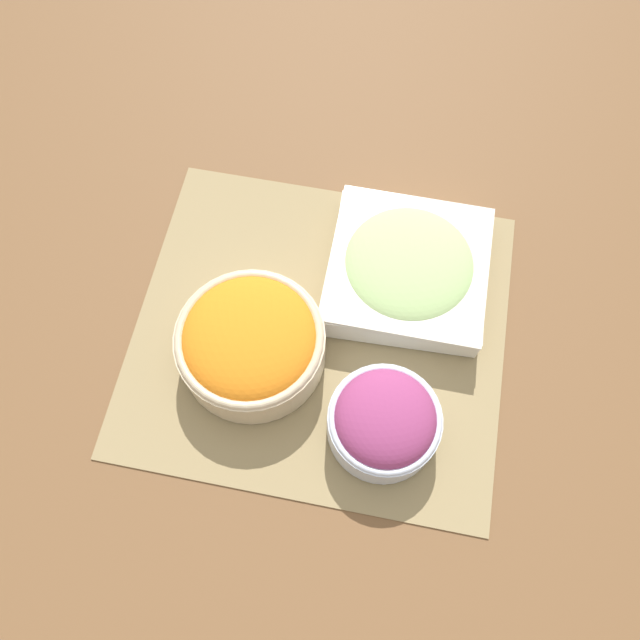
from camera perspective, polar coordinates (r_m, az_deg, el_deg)
ground_plane at (r=0.78m, az=-0.00°, el=-0.98°), size 3.00×3.00×0.00m
placemat at (r=0.78m, az=-0.00°, el=-0.92°), size 0.46×0.42×0.00m
carrot_bowl at (r=0.73m, az=-6.36°, el=-2.04°), size 0.18×0.18×0.08m
cucumber_bowl at (r=0.79m, az=8.01°, el=4.70°), size 0.20×0.20×0.06m
onion_bowl at (r=0.71m, az=5.89°, el=-9.20°), size 0.13×0.13×0.07m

